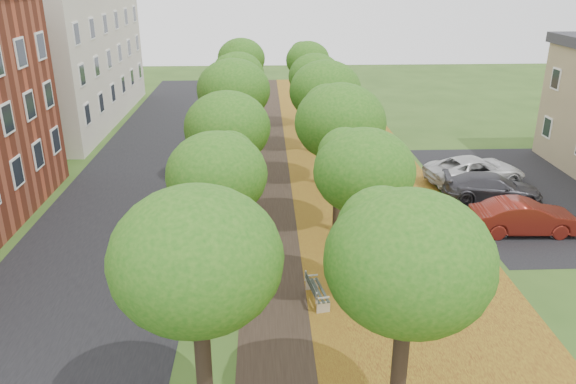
{
  "coord_description": "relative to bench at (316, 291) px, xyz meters",
  "views": [
    {
      "loc": [
        -0.65,
        -11.14,
        11.1
      ],
      "look_at": [
        0.31,
        10.54,
        2.5
      ],
      "focal_mm": 35.0,
      "sensor_mm": 36.0,
      "label": 1
    }
  ],
  "objects": [
    {
      "name": "building_cream",
      "position": [
        -18.12,
        26.86,
        4.79
      ],
      "size": [
        10.3,
        20.3,
        10.4
      ],
      "color": "beige",
      "rests_on": "ground"
    },
    {
      "name": "car_red",
      "position": [
        9.88,
        5.21,
        0.35
      ],
      "size": [
        4.73,
        1.78,
        1.54
      ],
      "primitive_type": "imported",
      "rotation": [
        0.0,
        0.0,
        1.54
      ],
      "color": "maroon",
      "rests_on": "ground"
    },
    {
      "name": "street_asphalt",
      "position": [
        -8.62,
        8.86,
        -0.42
      ],
      "size": [
        8.0,
        70.0,
        0.01
      ],
      "primitive_type": "cube",
      "color": "black",
      "rests_on": "ground"
    },
    {
      "name": "tree_row_east",
      "position": [
        1.48,
        8.86,
        4.49
      ],
      "size": [
        3.55,
        33.55,
        6.47
      ],
      "color": "black",
      "rests_on": "ground"
    },
    {
      "name": "tree_row_west",
      "position": [
        -3.32,
        8.86,
        4.49
      ],
      "size": [
        3.55,
        33.55,
        6.47
      ],
      "color": "black",
      "rests_on": "ground"
    },
    {
      "name": "car_white",
      "position": [
        9.88,
        11.52,
        0.35
      ],
      "size": [
        5.94,
        3.64,
        1.54
      ],
      "primitive_type": "imported",
      "rotation": [
        0.0,
        0.0,
        1.78
      ],
      "color": "silver",
      "rests_on": "ground"
    },
    {
      "name": "leaf_verge",
      "position": [
        3.88,
        8.86,
        -0.41
      ],
      "size": [
        7.5,
        70.0,
        0.01
      ],
      "primitive_type": "cube",
      "color": "olive",
      "rests_on": "ground"
    },
    {
      "name": "bench",
      "position": [
        0.0,
        0.0,
        0.0
      ],
      "size": [
        0.78,
        1.76,
        0.81
      ],
      "rotation": [
        0.0,
        0.0,
        1.74
      ],
      "color": "#242D26",
      "rests_on": "ground"
    },
    {
      "name": "car_silver",
      "position": [
        9.88,
        5.31,
        0.22
      ],
      "size": [
        3.85,
        1.84,
        1.27
      ],
      "primitive_type": "imported",
      "rotation": [
        0.0,
        0.0,
        1.48
      ],
      "color": "#A4A4A9",
      "rests_on": "ground"
    },
    {
      "name": "parking_lot",
      "position": [
        12.38,
        9.86,
        -0.42
      ],
      "size": [
        9.0,
        16.0,
        0.01
      ],
      "primitive_type": "cube",
      "color": "black",
      "rests_on": "ground"
    },
    {
      "name": "footpath",
      "position": [
        -1.12,
        8.86,
        -0.42
      ],
      "size": [
        3.2,
        70.0,
        0.01
      ],
      "primitive_type": "cube",
      "color": "black",
      "rests_on": "ground"
    },
    {
      "name": "car_grey",
      "position": [
        9.88,
        9.02,
        0.3
      ],
      "size": [
        5.19,
        2.78,
        1.43
      ],
      "primitive_type": "imported",
      "rotation": [
        0.0,
        0.0,
        1.41
      ],
      "color": "#39383E",
      "rests_on": "ground"
    }
  ]
}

